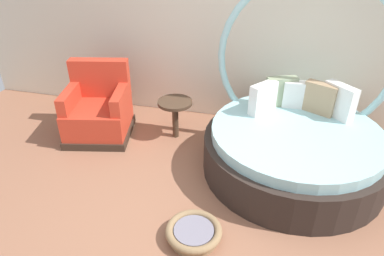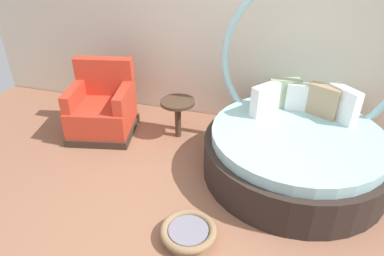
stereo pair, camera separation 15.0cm
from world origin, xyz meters
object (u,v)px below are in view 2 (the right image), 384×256
(round_daybed, at_px, (296,140))
(side_table, at_px, (178,107))
(red_armchair, at_px, (103,109))
(pet_basket, at_px, (188,233))

(round_daybed, distance_m, side_table, 1.51)
(red_armchair, height_order, side_table, red_armchair)
(pet_basket, xyz_separation_m, side_table, (-0.65, 1.63, 0.35))
(round_daybed, relative_size, side_table, 4.04)
(round_daybed, xyz_separation_m, pet_basket, (-0.83, -1.34, -0.31))
(red_armchair, xyz_separation_m, side_table, (0.99, 0.16, 0.10))
(round_daybed, relative_size, red_armchair, 2.21)
(round_daybed, xyz_separation_m, side_table, (-1.48, 0.29, 0.04))
(pet_basket, bearing_deg, red_armchair, 138.34)
(red_armchair, distance_m, side_table, 1.01)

